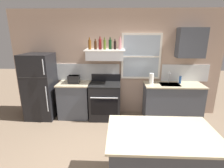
% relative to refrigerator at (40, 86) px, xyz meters
% --- Properties ---
extents(back_wall, '(5.40, 0.11, 2.70)m').
position_rel_refrigerator_xyz_m(back_wall, '(1.93, 0.39, 0.53)').
color(back_wall, tan).
rests_on(back_wall, ground_plane).
extents(refrigerator, '(0.70, 0.72, 1.65)m').
position_rel_refrigerator_xyz_m(refrigerator, '(0.00, 0.00, 0.00)').
color(refrigerator, black).
rests_on(refrigerator, ground_plane).
extents(counter_left_of_stove, '(0.79, 0.63, 0.91)m').
position_rel_refrigerator_xyz_m(counter_left_of_stove, '(0.85, 0.06, -0.37)').
color(counter_left_of_stove, '#474C56').
rests_on(counter_left_of_stove, ground_plane).
extents(toaster, '(0.30, 0.20, 0.19)m').
position_rel_refrigerator_xyz_m(toaster, '(0.86, 0.08, 0.19)').
color(toaster, black).
rests_on(toaster, counter_left_of_stove).
extents(stove_range, '(0.76, 0.69, 1.09)m').
position_rel_refrigerator_xyz_m(stove_range, '(1.65, 0.02, -0.36)').
color(stove_range, black).
rests_on(stove_range, ground_plane).
extents(range_hood_shelf, '(0.96, 0.52, 0.24)m').
position_rel_refrigerator_xyz_m(range_hood_shelf, '(1.65, 0.12, 0.80)').
color(range_hood_shelf, silver).
extents(bottle_amber_wine, '(0.07, 0.07, 0.28)m').
position_rel_refrigerator_xyz_m(bottle_amber_wine, '(1.29, 0.07, 1.04)').
color(bottle_amber_wine, brown).
rests_on(bottle_amber_wine, range_hood_shelf).
extents(bottle_brown_stout, '(0.06, 0.06, 0.25)m').
position_rel_refrigerator_xyz_m(bottle_brown_stout, '(1.42, 0.09, 1.03)').
color(bottle_brown_stout, '#381E0F').
rests_on(bottle_brown_stout, range_hood_shelf).
extents(bottle_red_label_wine, '(0.07, 0.07, 0.30)m').
position_rel_refrigerator_xyz_m(bottle_red_label_wine, '(1.53, 0.10, 1.05)').
color(bottle_red_label_wine, maroon).
rests_on(bottle_red_label_wine, range_hood_shelf).
extents(bottle_olive_oil_square, '(0.06, 0.06, 0.28)m').
position_rel_refrigerator_xyz_m(bottle_olive_oil_square, '(1.64, 0.06, 1.04)').
color(bottle_olive_oil_square, '#4C601E').
rests_on(bottle_olive_oil_square, range_hood_shelf).
extents(bottle_dark_green_wine, '(0.07, 0.07, 0.28)m').
position_rel_refrigerator_xyz_m(bottle_dark_green_wine, '(1.77, 0.15, 1.04)').
color(bottle_dark_green_wine, '#143819').
rests_on(bottle_dark_green_wine, range_hood_shelf).
extents(bottle_balsamic_dark, '(0.06, 0.06, 0.24)m').
position_rel_refrigerator_xyz_m(bottle_balsamic_dark, '(1.89, 0.15, 1.02)').
color(bottle_balsamic_dark, black).
rests_on(bottle_balsamic_dark, range_hood_shelf).
extents(bottle_rose_pink, '(0.07, 0.07, 0.30)m').
position_rel_refrigerator_xyz_m(bottle_rose_pink, '(2.01, 0.08, 1.05)').
color(bottle_rose_pink, '#C67F84').
rests_on(bottle_rose_pink, range_hood_shelf).
extents(counter_right_with_sink, '(1.43, 0.63, 0.91)m').
position_rel_refrigerator_xyz_m(counter_right_with_sink, '(3.35, 0.06, -0.37)').
color(counter_right_with_sink, '#474C56').
rests_on(counter_right_with_sink, ground_plane).
extents(sink_faucet, '(0.03, 0.17, 0.28)m').
position_rel_refrigerator_xyz_m(sink_faucet, '(3.25, 0.16, 0.26)').
color(sink_faucet, silver).
rests_on(sink_faucet, counter_right_with_sink).
extents(paper_towel_roll, '(0.11, 0.11, 0.27)m').
position_rel_refrigerator_xyz_m(paper_towel_roll, '(2.79, 0.06, 0.22)').
color(paper_towel_roll, white).
rests_on(paper_towel_roll, counter_right_with_sink).
extents(dish_soap_bottle, '(0.06, 0.06, 0.18)m').
position_rel_refrigerator_xyz_m(dish_soap_bottle, '(3.53, 0.16, 0.18)').
color(dish_soap_bottle, blue).
rests_on(dish_soap_bottle, counter_right_with_sink).
extents(kitchen_island, '(1.40, 0.90, 0.91)m').
position_rel_refrigerator_xyz_m(kitchen_island, '(2.56, -2.14, -0.37)').
color(kitchen_island, '#474C56').
rests_on(kitchen_island, ground_plane).
extents(upper_cabinet_right, '(0.64, 0.32, 0.70)m').
position_rel_refrigerator_xyz_m(upper_cabinet_right, '(3.70, 0.20, 1.08)').
color(upper_cabinet_right, '#474C56').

